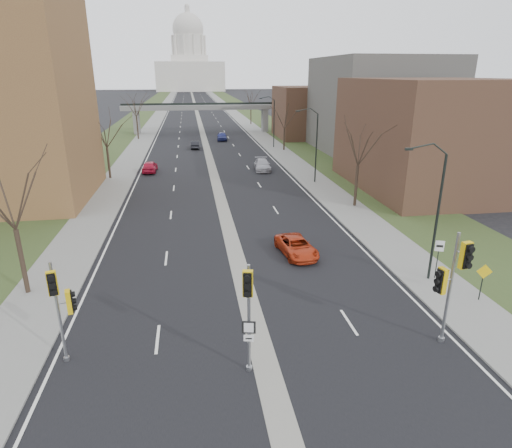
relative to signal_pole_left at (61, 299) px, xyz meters
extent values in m
plane|color=black|center=(8.83, -0.83, -3.26)|extent=(700.00, 700.00, 0.00)
cube|color=black|center=(8.83, 149.17, -3.25)|extent=(20.00, 600.00, 0.01)
cube|color=gray|center=(8.83, 149.17, -3.26)|extent=(1.20, 600.00, 0.02)
cube|color=gray|center=(20.83, 149.17, -3.20)|extent=(4.00, 600.00, 0.12)
cube|color=gray|center=(-3.17, 149.17, -3.20)|extent=(4.00, 600.00, 0.12)
cube|color=#2E3F1D|center=(26.83, 149.17, -3.21)|extent=(8.00, 600.00, 0.10)
cube|color=#2E3F1D|center=(-9.17, 149.17, -3.21)|extent=(8.00, 600.00, 0.10)
cube|color=#4E3424|center=(32.83, 27.17, 2.74)|extent=(16.00, 20.00, 12.00)
cube|color=#4F4D48|center=(36.83, 51.17, 4.24)|extent=(18.00, 22.00, 15.00)
cube|color=#4E3424|center=(30.83, 69.17, 1.74)|extent=(14.00, 14.00, 10.00)
cube|color=slate|center=(-5.17, 79.17, -0.76)|extent=(1.20, 2.50, 5.00)
cube|color=slate|center=(22.83, 79.17, -0.76)|extent=(1.20, 2.50, 5.00)
cube|color=slate|center=(8.83, 79.17, 2.24)|extent=(34.00, 3.00, 1.00)
cube|color=black|center=(8.83, 79.17, 2.94)|extent=(34.00, 0.15, 0.50)
cube|color=silver|center=(8.83, 319.17, 6.74)|extent=(48.00, 42.00, 20.00)
cube|color=silver|center=(8.83, 319.17, 18.74)|extent=(26.00, 26.00, 5.00)
cylinder|color=silver|center=(8.83, 319.17, 27.74)|extent=(22.00, 22.00, 14.00)
sphere|color=silver|center=(8.83, 319.17, 38.74)|extent=(22.00, 22.00, 22.00)
cylinder|color=silver|center=(8.83, 319.17, 50.24)|extent=(3.60, 3.60, 4.50)
cylinder|color=black|center=(20.63, 5.17, 0.86)|extent=(0.16, 0.16, 8.00)
cube|color=black|center=(18.33, 5.17, 5.21)|extent=(0.45, 0.18, 0.14)
cylinder|color=black|center=(20.63, 31.17, 0.86)|extent=(0.16, 0.16, 8.00)
cube|color=black|center=(18.33, 31.17, 5.21)|extent=(0.45, 0.18, 0.14)
cylinder|color=black|center=(20.63, 57.17, 0.86)|extent=(0.16, 0.16, 8.00)
cube|color=black|center=(18.33, 57.17, 5.21)|extent=(0.45, 0.18, 0.14)
cylinder|color=#382B21|center=(-4.17, 7.17, -1.14)|extent=(0.28, 0.28, 4.00)
cylinder|color=#382B21|center=(-4.17, 37.17, -1.26)|extent=(0.28, 0.28, 3.75)
cylinder|color=#382B21|center=(-4.17, 71.17, -1.01)|extent=(0.28, 0.28, 4.25)
cylinder|color=#382B21|center=(21.83, 21.17, -1.14)|extent=(0.28, 0.28, 4.00)
cylinder|color=#382B21|center=(21.83, 54.17, -1.39)|extent=(0.28, 0.28, 3.50)
cylinder|color=#382B21|center=(21.83, 94.17, -1.01)|extent=(0.28, 0.28, 4.25)
cylinder|color=gray|center=(-0.22, 0.13, -0.77)|extent=(0.13, 0.13, 4.98)
cylinder|color=gray|center=(-0.22, 0.13, -3.16)|extent=(0.27, 0.27, 0.19)
cube|color=gold|center=(-0.11, -0.33, 0.95)|extent=(0.48, 0.47, 1.10)
cube|color=gold|center=(0.24, 0.25, -0.29)|extent=(0.47, 0.48, 1.10)
cylinder|color=gray|center=(8.04, -1.83, -0.67)|extent=(0.14, 0.14, 5.18)
cylinder|color=gray|center=(8.04, -1.83, -3.16)|extent=(0.28, 0.28, 0.20)
cube|color=gold|center=(7.94, -2.32, 1.32)|extent=(0.49, 0.48, 1.15)
cube|color=black|center=(8.04, -1.83, -0.97)|extent=(0.59, 0.16, 0.60)
cube|color=silver|center=(8.04, -1.83, -1.52)|extent=(0.45, 0.13, 0.30)
cylinder|color=gray|center=(17.76, -1.12, -0.38)|extent=(0.16, 0.16, 5.76)
cylinder|color=gray|center=(17.76, -1.12, -3.15)|extent=(0.31, 0.31, 0.22)
cube|color=gold|center=(17.86, -1.67, 1.62)|extent=(0.54, 0.52, 1.27)
cube|color=gold|center=(17.21, -1.22, 0.18)|extent=(0.52, 0.54, 1.27)
cylinder|color=black|center=(21.09, 5.19, -2.04)|extent=(0.06, 0.06, 2.21)
cube|color=silver|center=(21.09, 5.19, -0.93)|extent=(0.53, 0.22, 0.70)
cylinder|color=black|center=(22.08, 2.17, -2.23)|extent=(0.07, 0.07, 1.82)
cube|color=gold|center=(22.08, 2.17, -1.32)|extent=(0.87, 0.24, 0.88)
imported|color=#B51431|center=(0.46, 40.36, -2.50)|extent=(1.91, 4.49, 1.51)
imported|color=black|center=(6.83, 58.54, -2.59)|extent=(1.53, 4.12, 1.34)
imported|color=#B42F13|center=(13.22, 10.42, -2.62)|extent=(2.72, 4.87, 1.29)
imported|color=#A7A7AE|center=(15.55, 39.23, -2.53)|extent=(2.46, 5.20, 1.46)
imported|color=navy|center=(12.25, 67.43, -2.47)|extent=(2.09, 4.73, 1.58)
camera|label=1|loc=(5.92, -17.56, 9.31)|focal=30.00mm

